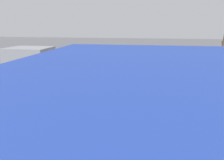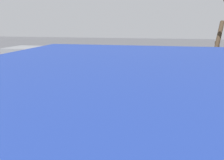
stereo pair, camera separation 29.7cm
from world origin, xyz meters
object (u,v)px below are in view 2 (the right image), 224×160
(pedestrian_white_side, at_px, (100,72))
(cargo_van_parked_right, at_px, (50,71))
(hand_dolly_boxes, at_px, (99,79))
(pedestrian_pink_side, at_px, (152,71))
(pedestrian_black_side, at_px, (116,62))
(street_lamp, at_px, (224,65))
(shopping_cart_vendor, at_px, (124,87))

(pedestrian_white_side, bearing_deg, cargo_van_parked_right, -25.14)
(hand_dolly_boxes, xyz_separation_m, pedestrian_white_side, (-0.39, 1.30, 0.68))
(cargo_van_parked_right, height_order, pedestrian_pink_side, cargo_van_parked_right)
(pedestrian_black_side, bearing_deg, hand_dolly_boxes, 61.21)
(cargo_van_parked_right, xyz_separation_m, pedestrian_pink_side, (-5.32, 0.85, 0.41))
(pedestrian_black_side, height_order, street_lamp, street_lamp)
(pedestrian_black_side, distance_m, street_lamp, 5.95)
(shopping_cart_vendor, distance_m, pedestrian_black_side, 1.70)
(pedestrian_white_side, xyz_separation_m, street_lamp, (-4.37, 1.73, 0.80))
(shopping_cart_vendor, height_order, pedestrian_white_side, pedestrian_white_side)
(pedestrian_white_side, bearing_deg, street_lamp, 158.34)
(shopping_cart_vendor, bearing_deg, hand_dolly_boxes, -1.10)
(shopping_cart_vendor, bearing_deg, pedestrian_pink_side, 153.40)
(pedestrian_white_side, bearing_deg, hand_dolly_boxes, -73.15)
(shopping_cart_vendor, relative_size, street_lamp, 0.26)
(street_lamp, bearing_deg, hand_dolly_boxes, -32.51)
(cargo_van_parked_right, distance_m, pedestrian_black_side, 3.56)
(hand_dolly_boxes, distance_m, pedestrian_pink_side, 2.77)
(pedestrian_pink_side, height_order, street_lamp, street_lamp)
(hand_dolly_boxes, distance_m, pedestrian_black_side, 1.53)
(pedestrian_white_side, bearing_deg, shopping_cart_vendor, -124.57)
(street_lamp, bearing_deg, pedestrian_white_side, -21.66)
(hand_dolly_boxes, relative_size, pedestrian_black_side, 0.73)
(pedestrian_black_side, bearing_deg, pedestrian_pink_side, 135.66)
(pedestrian_white_side, bearing_deg, pedestrian_pink_side, -164.39)
(street_lamp, bearing_deg, pedestrian_black_side, -45.94)
(shopping_cart_vendor, height_order, street_lamp, street_lamp)
(pedestrian_black_side, height_order, pedestrian_white_side, same)
(pedestrian_pink_side, bearing_deg, pedestrian_white_side, 15.61)
(cargo_van_parked_right, bearing_deg, pedestrian_white_side, 154.86)
(hand_dolly_boxes, bearing_deg, street_lamp, 147.49)
(pedestrian_pink_side, distance_m, pedestrian_white_side, 2.28)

